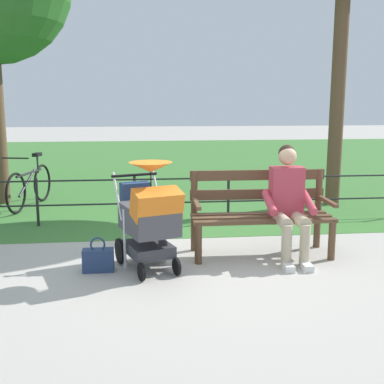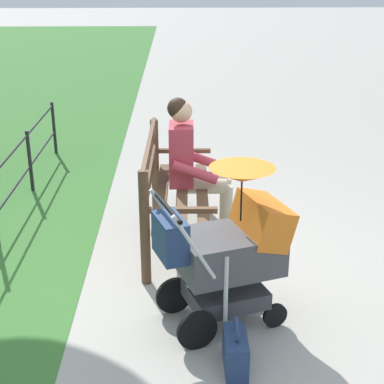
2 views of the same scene
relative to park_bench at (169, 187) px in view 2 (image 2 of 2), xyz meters
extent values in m
plane|color=#ADA89E|center=(0.77, 0.12, -0.53)|extent=(60.00, 60.00, 0.00)
cube|color=brown|center=(0.00, -0.06, -0.08)|extent=(1.60, 0.13, 0.04)
cube|color=brown|center=(0.00, 0.12, -0.08)|extent=(1.60, 0.13, 0.04)
cube|color=brown|center=(0.01, 0.30, -0.08)|extent=(1.60, 0.13, 0.04)
cube|color=brown|center=(0.00, -0.16, 0.14)|extent=(1.60, 0.07, 0.12)
cube|color=brown|center=(0.00, -0.16, 0.37)|extent=(1.60, 0.07, 0.12)
cylinder|color=brown|center=(-0.74, 0.33, -0.30)|extent=(0.08, 0.08, 0.45)
cylinder|color=brown|center=(-0.75, -0.15, -0.05)|extent=(0.08, 0.08, 0.95)
cube|color=brown|center=(-0.75, 0.13, 0.10)|extent=(0.06, 0.56, 0.04)
cylinder|color=brown|center=(0.76, 0.30, -0.30)|extent=(0.08, 0.08, 0.45)
cylinder|color=brown|center=(0.75, -0.18, -0.05)|extent=(0.08, 0.08, 0.95)
cube|color=brown|center=(0.75, 0.10, 0.10)|extent=(0.06, 0.56, 0.04)
cylinder|color=tan|center=(-0.36, 0.34, -0.06)|extent=(0.15, 0.40, 0.14)
cylinder|color=tan|center=(-0.16, 0.33, -0.06)|extent=(0.15, 0.40, 0.14)
cylinder|color=tan|center=(-0.36, 0.54, -0.29)|extent=(0.11, 0.11, 0.47)
cylinder|color=tan|center=(-0.16, 0.53, -0.29)|extent=(0.11, 0.11, 0.47)
cube|color=silver|center=(-0.36, 0.62, -0.49)|extent=(0.10, 0.22, 0.07)
cube|color=silver|center=(-0.16, 0.61, -0.49)|extent=(0.10, 0.22, 0.07)
cube|color=#B23847|center=(-0.27, 0.12, 0.22)|extent=(0.36, 0.23, 0.56)
cylinder|color=#B23847|center=(-0.48, 0.24, 0.12)|extent=(0.10, 0.43, 0.23)
cylinder|color=#B23847|center=(-0.04, 0.23, 0.12)|extent=(0.10, 0.43, 0.23)
sphere|color=tan|center=(-0.27, 0.12, 0.62)|extent=(0.20, 0.20, 0.20)
sphere|color=black|center=(-0.27, 0.09, 0.65)|extent=(0.19, 0.19, 0.19)
cylinder|color=black|center=(1.18, 0.05, -0.39)|extent=(0.12, 0.27, 0.28)
cylinder|color=black|center=(1.61, 0.20, -0.39)|extent=(0.12, 0.27, 0.28)
cylinder|color=black|center=(1.02, 0.63, -0.44)|extent=(0.09, 0.18, 0.18)
cylinder|color=black|center=(1.38, 0.75, -0.44)|extent=(0.09, 0.18, 0.18)
cube|color=#38383D|center=(1.30, 0.40, -0.31)|extent=(0.57, 0.63, 0.12)
cylinder|color=silver|center=(1.11, 0.24, -0.20)|extent=(0.03, 0.03, 0.65)
cylinder|color=silver|center=(1.55, 0.38, -0.20)|extent=(0.03, 0.03, 0.65)
cube|color=#47474C|center=(1.29, 0.42, 0.02)|extent=(0.66, 0.79, 0.28)
cube|color=orange|center=(1.21, 0.65, 0.22)|extent=(0.55, 0.44, 0.33)
cylinder|color=black|center=(1.43, 0.01, 0.42)|extent=(0.50, 0.20, 0.03)
cylinder|color=silver|center=(1.18, 0.03, 0.22)|extent=(0.12, 0.29, 0.49)
cylinder|color=silver|center=(1.62, 0.18, 0.22)|extent=(0.12, 0.29, 0.49)
cone|color=orange|center=(1.26, 0.50, 0.57)|extent=(0.56, 0.56, 0.10)
cylinder|color=black|center=(1.26, 0.50, 0.39)|extent=(0.01, 0.01, 0.30)
cube|color=navy|center=(1.43, 0.03, 0.20)|extent=(0.35, 0.26, 0.28)
cube|color=navy|center=(1.82, 0.43, -0.41)|extent=(0.32, 0.14, 0.24)
torus|color=navy|center=(1.82, 0.43, -0.24)|extent=(0.16, 0.02, 0.16)
cylinder|color=black|center=(-2.66, -1.55, -0.18)|extent=(0.04, 0.04, 0.70)
cylinder|color=black|center=(-1.29, -1.55, -0.18)|extent=(0.04, 0.04, 0.70)
camera|label=1|loc=(1.38, 5.29, 1.22)|focal=44.95mm
camera|label=2|loc=(4.82, 0.08, 1.87)|focal=54.38mm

